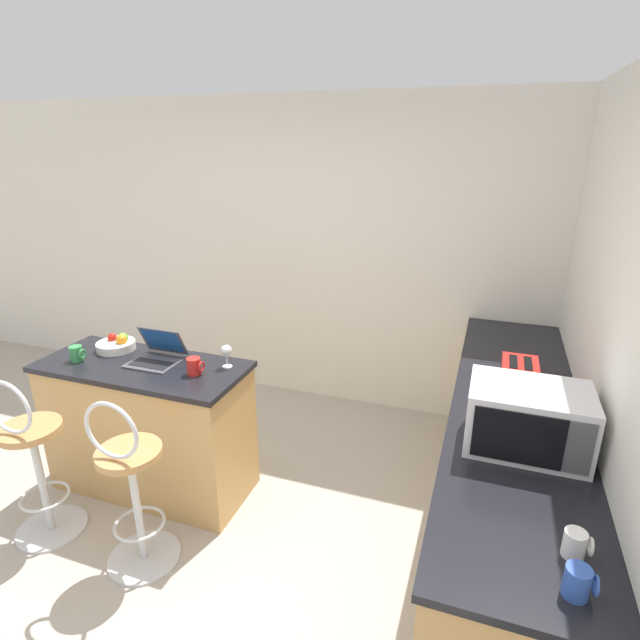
{
  "coord_description": "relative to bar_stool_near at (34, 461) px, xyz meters",
  "views": [
    {
      "loc": [
        1.47,
        -1.71,
        2.24
      ],
      "look_at": [
        0.35,
        1.5,
        1.01
      ],
      "focal_mm": 28.0,
      "sensor_mm": 36.0,
      "label": 1
    }
  ],
  "objects": [
    {
      "name": "bar_stool_far",
      "position": [
        0.68,
        0.0,
        0.0
      ],
      "size": [
        0.4,
        0.4,
        1.06
      ],
      "color": "silver",
      "rests_on": "ground_plane"
    },
    {
      "name": "breakfast_bar",
      "position": [
        0.34,
        0.59,
        -0.05
      ],
      "size": [
        1.34,
        0.57,
        0.91
      ],
      "color": "tan",
      "rests_on": "ground_plane"
    },
    {
      "name": "mug_green",
      "position": [
        -0.08,
        0.5,
        0.46
      ],
      "size": [
        0.1,
        0.08,
        0.1
      ],
      "color": "#338447",
      "rests_on": "breakfast_bar"
    },
    {
      "name": "counter_right",
      "position": [
        2.57,
        0.83,
        -0.05
      ],
      "size": [
        0.67,
        2.74,
        0.91
      ],
      "color": "tan",
      "rests_on": "ground_plane"
    },
    {
      "name": "bar_stool_near",
      "position": [
        0.0,
        0.0,
        0.0
      ],
      "size": [
        0.4,
        0.4,
        1.06
      ],
      "color": "silver",
      "rests_on": "ground_plane"
    },
    {
      "name": "ground_plane",
      "position": [
        0.88,
        -0.03,
        -0.5
      ],
      "size": [
        20.0,
        20.0,
        0.0
      ],
      "primitive_type": "plane",
      "color": "#ADA393"
    },
    {
      "name": "mug_blue",
      "position": [
        2.72,
        -0.37,
        0.46
      ],
      "size": [
        0.1,
        0.08,
        0.1
      ],
      "color": "#2D51AD",
      "rests_on": "counter_right"
    },
    {
      "name": "wall_back",
      "position": [
        0.88,
        2.22,
        0.8
      ],
      "size": [
        12.0,
        0.06,
        2.6
      ],
      "color": "silver",
      "rests_on": "ground_plane"
    },
    {
      "name": "microwave",
      "position": [
        2.59,
        0.42,
        0.56
      ],
      "size": [
        0.52,
        0.37,
        0.3
      ],
      "color": "silver",
      "rests_on": "counter_right"
    },
    {
      "name": "fruit_bowl",
      "position": [
        0.04,
        0.73,
        0.45
      ],
      "size": [
        0.25,
        0.25,
        0.11
      ],
      "color": "silver",
      "rests_on": "breakfast_bar"
    },
    {
      "name": "laptop",
      "position": [
        0.41,
        0.67,
        0.46
      ],
      "size": [
        0.31,
        0.28,
        0.21
      ],
      "color": "#47474C",
      "rests_on": "breakfast_bar"
    },
    {
      "name": "mug_red",
      "position": [
        0.74,
        0.58,
        0.46
      ],
      "size": [
        0.1,
        0.08,
        0.1
      ],
      "color": "red",
      "rests_on": "breakfast_bar"
    },
    {
      "name": "wine_glass_short",
      "position": [
        0.87,
        0.74,
        0.51
      ],
      "size": [
        0.07,
        0.07,
        0.15
      ],
      "color": "silver",
      "rests_on": "breakfast_bar"
    },
    {
      "name": "mug_white",
      "position": [
        2.73,
        -0.2,
        0.46
      ],
      "size": [
        0.09,
        0.07,
        0.1
      ],
      "color": "white",
      "rests_on": "counter_right"
    },
    {
      "name": "toaster",
      "position": [
        2.57,
        1.01,
        0.49
      ],
      "size": [
        0.21,
        0.27,
        0.17
      ],
      "color": "red",
      "rests_on": "counter_right"
    }
  ]
}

